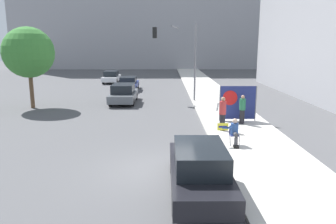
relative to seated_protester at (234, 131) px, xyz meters
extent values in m
plane|color=#4F4F51|center=(-3.21, -2.70, -0.78)|extent=(160.00, 160.00, 0.00)
cube|color=beige|center=(0.97, 12.30, -0.70)|extent=(3.77, 90.00, 0.14)
cylinder|color=#474C56|center=(-0.16, -0.13, -0.42)|extent=(0.03, 0.03, 0.43)
cylinder|color=#474C56|center=(0.21, -0.13, -0.42)|extent=(0.03, 0.03, 0.43)
cylinder|color=#474C56|center=(-0.16, 0.24, -0.42)|extent=(0.03, 0.03, 0.43)
cylinder|color=#474C56|center=(0.21, 0.24, -0.42)|extent=(0.03, 0.03, 0.43)
cube|color=navy|center=(0.02, 0.05, -0.19)|extent=(0.40, 0.40, 0.02)
cube|color=navy|center=(0.02, 0.24, 0.01)|extent=(0.40, 0.02, 0.38)
cylinder|color=#424247|center=(0.02, -0.11, -0.09)|extent=(0.18, 0.42, 0.18)
cylinder|color=#424247|center=(0.02, -0.32, -0.42)|extent=(0.16, 0.16, 0.43)
cube|color=black|center=(0.02, -0.38, -0.58)|extent=(0.20, 0.28, 0.10)
cylinder|color=navy|center=(0.02, 0.08, 0.08)|extent=(0.34, 0.34, 0.52)
sphere|color=beige|center=(0.02, 0.08, 0.45)|extent=(0.22, 0.22, 0.22)
cylinder|color=navy|center=(-0.30, 0.00, 0.16)|extent=(0.45, 0.09, 0.09)
cube|color=yellow|center=(-0.51, 0.00, 0.20)|extent=(0.48, 0.02, 0.32)
cube|color=navy|center=(-0.51, -0.01, 0.20)|extent=(0.37, 0.01, 0.08)
cylinder|color=black|center=(-0.08, 2.54, -0.21)|extent=(0.28, 0.28, 0.85)
cylinder|color=#B23333|center=(-0.08, 2.54, 0.56)|extent=(0.34, 0.34, 0.67)
sphere|color=tan|center=(-0.08, 2.54, 1.00)|extent=(0.22, 0.22, 0.22)
cylinder|color=black|center=(1.26, 3.99, -0.24)|extent=(0.28, 0.28, 0.79)
cylinder|color=#236642|center=(1.26, 3.99, 0.47)|extent=(0.34, 0.34, 0.62)
sphere|color=tan|center=(1.26, 3.99, 0.88)|extent=(0.21, 0.21, 0.21)
cylinder|color=slate|center=(0.11, 4.72, 0.38)|extent=(0.06, 0.06, 2.03)
cylinder|color=slate|center=(2.20, 4.72, 0.38)|extent=(0.06, 0.06, 2.03)
cube|color=navy|center=(1.16, 4.72, 0.43)|extent=(2.09, 0.02, 1.93)
cylinder|color=red|center=(0.70, 4.70, 0.72)|extent=(0.85, 0.01, 0.85)
cylinder|color=slate|center=(-0.72, 11.85, 2.35)|extent=(0.16, 0.16, 5.97)
cylinder|color=slate|center=(-2.28, 12.14, 5.04)|extent=(0.69, 3.15, 0.11)
cube|color=black|center=(-3.84, 12.43, 4.62)|extent=(0.35, 0.35, 0.84)
sphere|color=green|center=(-3.84, 12.43, 4.34)|extent=(0.18, 0.18, 0.18)
cube|color=black|center=(-1.97, -4.29, -0.21)|extent=(1.74, 4.74, 0.58)
cube|color=black|center=(-1.97, -4.48, 0.42)|extent=(1.50, 2.46, 0.67)
cylinder|color=black|center=(-2.73, -2.83, -0.46)|extent=(0.22, 0.64, 0.64)
cylinder|color=black|center=(-1.21, -2.83, -0.46)|extent=(0.22, 0.64, 0.64)
cylinder|color=black|center=(-2.73, -5.76, -0.46)|extent=(0.22, 0.64, 0.64)
cylinder|color=black|center=(-1.21, -5.76, -0.46)|extent=(0.22, 0.64, 0.64)
cube|color=#565B60|center=(-6.29, 11.53, -0.22)|extent=(1.87, 4.65, 0.56)
cube|color=black|center=(-6.29, 11.34, 0.39)|extent=(1.61, 2.42, 0.66)
cylinder|color=black|center=(-7.11, 12.97, -0.46)|extent=(0.22, 0.64, 0.64)
cylinder|color=black|center=(-5.47, 12.97, -0.46)|extent=(0.22, 0.64, 0.64)
cylinder|color=black|center=(-7.11, 10.09, -0.46)|extent=(0.22, 0.64, 0.64)
cylinder|color=black|center=(-5.47, 10.09, -0.46)|extent=(0.22, 0.64, 0.64)
cube|color=navy|center=(-6.71, 18.88, -0.26)|extent=(1.75, 4.31, 0.48)
cube|color=black|center=(-6.71, 18.71, 0.28)|extent=(1.50, 2.24, 0.59)
cylinder|color=black|center=(-7.47, 20.22, -0.46)|extent=(0.22, 0.64, 0.64)
cylinder|color=black|center=(-5.94, 20.22, -0.46)|extent=(0.22, 0.64, 0.64)
cylinder|color=black|center=(-7.47, 17.55, -0.46)|extent=(0.22, 0.64, 0.64)
cylinder|color=black|center=(-5.94, 17.55, -0.46)|extent=(0.22, 0.64, 0.64)
cube|color=silver|center=(-9.47, 25.31, -0.24)|extent=(1.72, 4.30, 0.53)
cube|color=black|center=(-9.47, 25.14, 0.34)|extent=(1.48, 2.23, 0.63)
cylinder|color=black|center=(-10.22, 26.65, -0.46)|extent=(0.22, 0.64, 0.64)
cylinder|color=black|center=(-8.72, 26.65, -0.46)|extent=(0.22, 0.64, 0.64)
cylinder|color=black|center=(-10.22, 23.98, -0.46)|extent=(0.22, 0.64, 0.64)
cylinder|color=black|center=(-8.72, 23.98, -0.46)|extent=(0.22, 0.64, 0.64)
cylinder|color=brown|center=(-12.60, 9.50, 0.58)|extent=(0.28, 0.28, 2.71)
sphere|color=#387A33|center=(-12.60, 9.50, 3.18)|extent=(3.55, 3.55, 3.55)
camera|label=1|loc=(-3.00, -13.81, 3.72)|focal=35.00mm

